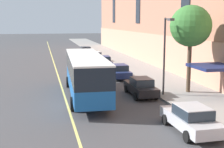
# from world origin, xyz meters

# --- Properties ---
(ground_plane) EXTENTS (260.00, 260.00, 0.00)m
(ground_plane) POSITION_xyz_m (0.00, 0.00, 0.00)
(ground_plane) COLOR #424244
(sidewalk) EXTENTS (5.75, 160.00, 0.15)m
(sidewalk) POSITION_xyz_m (9.71, 3.00, 0.07)
(sidewalk) COLOR gray
(sidewalk) RESTS_ON ground
(city_bus) EXTENTS (3.29, 12.49, 3.47)m
(city_bus) POSITION_xyz_m (1.09, 2.23, 2.03)
(city_bus) COLOR #19569E
(city_bus) RESTS_ON ground
(parked_car_silver_0) EXTENTS (2.02, 4.64, 1.56)m
(parked_car_silver_0) POSITION_xyz_m (5.71, -7.12, 0.78)
(parked_car_silver_0) COLOR #B7B7BC
(parked_car_silver_0) RESTS_ON ground
(parked_car_navy_1) EXTENTS (2.06, 4.61, 1.56)m
(parked_car_navy_1) POSITION_xyz_m (5.73, 18.13, 0.78)
(parked_car_navy_1) COLOR navy
(parked_car_navy_1) RESTS_ON ground
(parked_car_darkgray_2) EXTENTS (1.99, 4.39, 1.56)m
(parked_car_darkgray_2) POSITION_xyz_m (5.50, 33.78, 0.78)
(parked_car_darkgray_2) COLOR #4C4C51
(parked_car_darkgray_2) RESTS_ON ground
(parked_car_black_3) EXTENTS (1.91, 4.59, 1.56)m
(parked_car_black_3) POSITION_xyz_m (5.64, 1.71, 0.78)
(parked_car_black_3) COLOR black
(parked_car_black_3) RESTS_ON ground
(parked_car_navy_4) EXTENTS (1.99, 4.56, 1.56)m
(parked_car_navy_4) POSITION_xyz_m (5.78, 9.83, 0.78)
(parked_car_navy_4) COLOR navy
(parked_car_navy_4) RESTS_ON ground
(parked_car_white_7) EXTENTS (1.95, 4.40, 1.56)m
(parked_car_white_7) POSITION_xyz_m (5.65, 24.28, 0.78)
(parked_car_white_7) COLOR silver
(parked_car_white_7) RESTS_ON ground
(street_tree_mid_block) EXTENTS (3.47, 3.47, 7.37)m
(street_tree_mid_block) POSITION_xyz_m (9.89, 1.63, 5.74)
(street_tree_mid_block) COLOR brown
(street_tree_mid_block) RESTS_ON sidewalk
(street_lamp) EXTENTS (0.36, 1.48, 6.31)m
(street_lamp) POSITION_xyz_m (7.43, 0.96, 4.06)
(street_lamp) COLOR #2D2D30
(street_lamp) RESTS_ON sidewalk
(lane_centerline) EXTENTS (0.16, 140.00, 0.01)m
(lane_centerline) POSITION_xyz_m (-0.61, 3.00, 0.00)
(lane_centerline) COLOR #E0D66B
(lane_centerline) RESTS_ON ground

